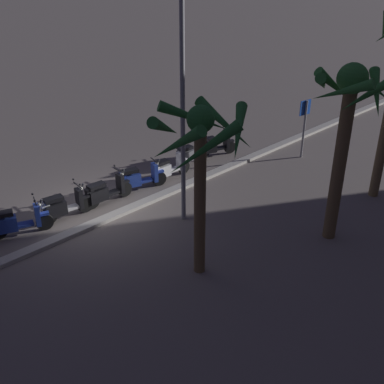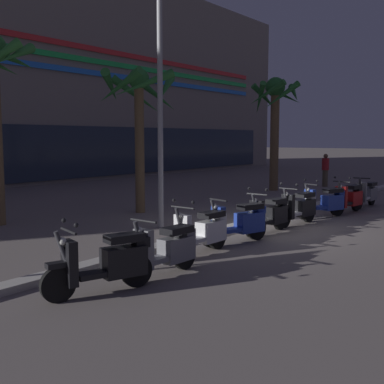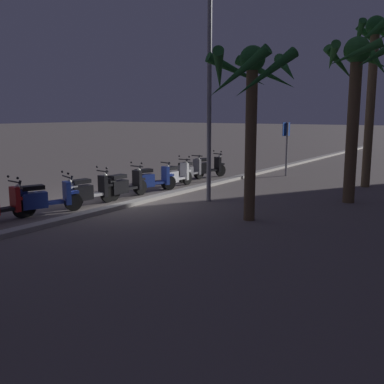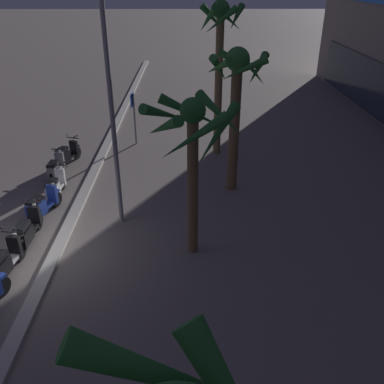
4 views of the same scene
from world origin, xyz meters
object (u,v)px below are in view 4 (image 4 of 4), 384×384
scooter_grey_gap_after_mid (56,168)px  scooter_blue_mid_rear (42,205)px  palm_tree_by_mall_entrance (192,137)px  scooter_white_far_back (55,187)px  scooter_black_last_in_row (67,155)px  crossing_sign (134,113)px  street_lamp (109,79)px  scooter_black_mid_centre (5,262)px  scooter_black_second_in_line (28,230)px  palm_tree_near_sign (220,45)px  palm_tree_far_corner (237,87)px

scooter_grey_gap_after_mid → scooter_blue_mid_rear: (2.97, 0.38, 0.02)m
palm_tree_by_mall_entrance → scooter_white_far_back: bearing=-123.6°
scooter_black_last_in_row → palm_tree_by_mall_entrance: palm_tree_by_mall_entrance is taller
crossing_sign → street_lamp: street_lamp is taller
scooter_black_mid_centre → palm_tree_by_mall_entrance: bearing=102.9°
scooter_black_second_in_line → street_lamp: 5.01m
palm_tree_near_sign → crossing_sign: bearing=-107.5°
palm_tree_far_corner → palm_tree_near_sign: palm_tree_near_sign is taller
scooter_black_second_in_line → palm_tree_by_mall_entrance: size_ratio=0.41×
scooter_black_second_in_line → palm_tree_by_mall_entrance: 5.72m
scooter_grey_gap_after_mid → street_lamp: 6.05m
scooter_grey_gap_after_mid → scooter_blue_mid_rear: same height
crossing_sign → palm_tree_by_mall_entrance: (8.63, 2.57, 1.97)m
palm_tree_by_mall_entrance → scooter_black_last_in_row: bearing=-139.7°
street_lamp → palm_tree_by_mall_entrance: bearing=55.0°
scooter_black_mid_centre → palm_tree_far_corner: palm_tree_far_corner is taller
scooter_black_last_in_row → palm_tree_by_mall_entrance: bearing=40.3°
scooter_black_last_in_row → scooter_black_second_in_line: size_ratio=0.95×
scooter_black_last_in_row → palm_tree_near_sign: bearing=102.0°
crossing_sign → palm_tree_by_mall_entrance: 9.22m
scooter_white_far_back → palm_tree_by_mall_entrance: 6.52m
scooter_black_mid_centre → street_lamp: street_lamp is taller
scooter_black_second_in_line → palm_tree_far_corner: size_ratio=0.36×
scooter_black_last_in_row → crossing_sign: 3.77m
scooter_black_last_in_row → street_lamp: size_ratio=0.23×
scooter_blue_mid_rear → scooter_white_far_back: bearing=177.3°
scooter_blue_mid_rear → scooter_black_mid_centre: scooter_black_mid_centre is taller
scooter_grey_gap_after_mid → scooter_black_second_in_line: scooter_black_second_in_line is taller
scooter_blue_mid_rear → scooter_black_second_in_line: size_ratio=0.98×
palm_tree_near_sign → scooter_blue_mid_rear: bearing=-47.4°
scooter_blue_mid_rear → palm_tree_far_corner: bearing=107.9°
scooter_black_mid_centre → palm_tree_by_mall_entrance: 5.87m
scooter_black_mid_centre → crossing_sign: bearing=166.6°
scooter_black_last_in_row → scooter_black_mid_centre: 7.22m
crossing_sign → scooter_black_mid_centre: bearing=-13.4°
palm_tree_by_mall_entrance → street_lamp: 2.98m
palm_tree_far_corner → street_lamp: bearing=-58.3°
scooter_grey_gap_after_mid → palm_tree_by_mall_entrance: 7.75m
crossing_sign → palm_tree_by_mall_entrance: size_ratio=0.54×
scooter_black_last_in_row → scooter_grey_gap_after_mid: 1.26m
scooter_black_last_in_row → scooter_black_mid_centre: bearing=2.0°
scooter_grey_gap_after_mid → scooter_black_mid_centre: size_ratio=1.00×
scooter_black_last_in_row → scooter_black_second_in_line: 5.68m
crossing_sign → palm_tree_far_corner: palm_tree_far_corner is taller
palm_tree_by_mall_entrance → scooter_grey_gap_after_mid: bearing=-132.6°
scooter_black_mid_centre → palm_tree_near_sign: 11.32m
scooter_black_last_in_row → scooter_black_second_in_line: bearing=3.2°
palm_tree_near_sign → street_lamp: 6.81m
scooter_black_mid_centre → crossing_sign: 10.09m
street_lamp → scooter_black_last_in_row: bearing=-147.3°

